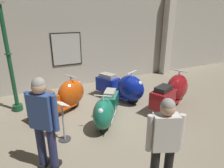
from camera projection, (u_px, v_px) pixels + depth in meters
ground_plane at (112, 119)px, 5.34m from camera, size 60.00×60.00×0.00m
showroom_back_wall at (79, 38)px, 7.47m from camera, size 18.00×0.63×3.80m
scooter_0 at (64, 97)px, 5.57m from camera, size 1.77×1.17×1.05m
scooter_1 at (106, 110)px, 4.90m from camera, size 1.30×1.54×0.97m
scooter_2 at (123, 87)px, 6.28m from camera, size 1.21×1.83×1.09m
scooter_3 at (173, 91)px, 5.93m from camera, size 1.87×1.16×1.11m
lamppost at (7, 49)px, 5.21m from camera, size 0.30×0.30×3.26m
visitor_0 at (43, 119)px, 3.29m from camera, size 0.47×0.46×1.79m
visitor_1 at (164, 141)px, 2.87m from camera, size 0.51×0.36×1.64m
info_stanchion at (64, 124)px, 4.32m from camera, size 0.32×0.38×0.98m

